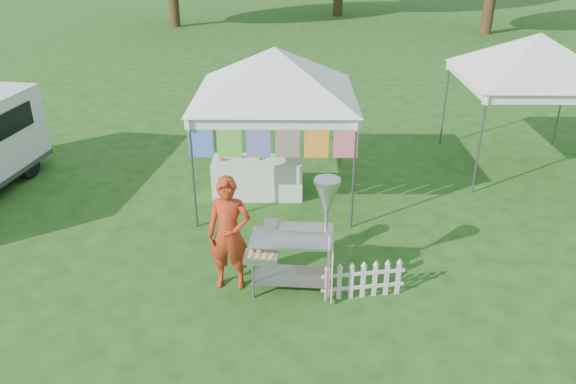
{
  "coord_description": "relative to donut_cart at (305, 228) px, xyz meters",
  "views": [
    {
      "loc": [
        0.34,
        -6.97,
        5.08
      ],
      "look_at": [
        0.27,
        1.28,
        1.1
      ],
      "focal_mm": 35.0,
      "sensor_mm": 36.0,
      "label": 1
    }
  ],
  "objects": [
    {
      "name": "display_table",
      "position": [
        -0.89,
        3.31,
        -0.69
      ],
      "size": [
        1.8,
        0.7,
        0.79
      ],
      "primitive_type": "cube",
      "color": "white",
      "rests_on": "ground"
    },
    {
      "name": "canopy_main",
      "position": [
        -0.52,
        3.39,
        1.9
      ],
      "size": [
        4.24,
        4.24,
        3.45
      ],
      "color": "#59595E",
      "rests_on": "ground"
    },
    {
      "name": "canopy_right",
      "position": [
        4.98,
        4.9,
        1.9
      ],
      "size": [
        4.24,
        4.24,
        3.45
      ],
      "color": "#59595E",
      "rests_on": "ground"
    },
    {
      "name": "vendor",
      "position": [
        -1.12,
        0.13,
        -0.18
      ],
      "size": [
        0.69,
        0.48,
        1.81
      ],
      "primitive_type": "imported",
      "rotation": [
        0.0,
        0.0,
        -0.07
      ],
      "color": "#AB2E15",
      "rests_on": "ground"
    },
    {
      "name": "ground",
      "position": [
        -0.52,
        -0.1,
        -1.09
      ],
      "size": [
        120.0,
        120.0,
        0.0
      ],
      "primitive_type": "plane",
      "color": "#1E4614",
      "rests_on": "ground"
    },
    {
      "name": "picket_fence",
      "position": [
        0.87,
        -0.16,
        -0.8
      ],
      "size": [
        1.25,
        0.22,
        0.56
      ],
      "rotation": [
        0.0,
        0.0,
        0.16
      ],
      "color": "silver",
      "rests_on": "ground"
    },
    {
      "name": "donut_cart",
      "position": [
        0.0,
        0.0,
        0.0
      ],
      "size": [
        1.38,
        0.86,
        1.85
      ],
      "rotation": [
        0.0,
        0.0,
        -0.07
      ],
      "color": "gray",
      "rests_on": "ground"
    }
  ]
}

